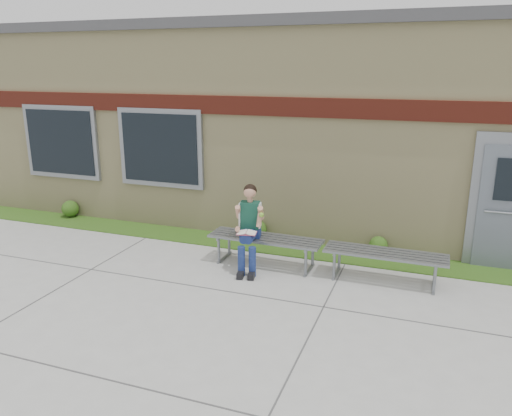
% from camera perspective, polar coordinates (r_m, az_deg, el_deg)
% --- Properties ---
extents(ground, '(80.00, 80.00, 0.00)m').
position_cam_1_polar(ground, '(7.15, -1.18, -11.73)').
color(ground, '#9E9E99').
rests_on(ground, ground).
extents(grass_strip, '(16.00, 0.80, 0.02)m').
position_cam_1_polar(grass_strip, '(9.41, 4.55, -4.71)').
color(grass_strip, '#2A5316').
rests_on(grass_strip, ground).
extents(school_building, '(16.20, 6.22, 4.20)m').
position_cam_1_polar(school_building, '(12.17, 9.13, 10.00)').
color(school_building, beige).
rests_on(school_building, ground).
extents(bench_left, '(1.97, 0.59, 0.51)m').
position_cam_1_polar(bench_left, '(8.55, 1.08, -4.08)').
color(bench_left, slate).
rests_on(bench_left, ground).
extents(bench_right, '(1.91, 0.55, 0.49)m').
position_cam_1_polar(bench_right, '(8.17, 14.53, -5.66)').
color(bench_right, slate).
rests_on(bench_right, ground).
extents(girl, '(0.54, 0.86, 1.43)m').
position_cam_1_polar(girl, '(8.31, -0.79, -2.00)').
color(girl, navy).
rests_on(girl, ground).
extents(shrub_west, '(0.37, 0.37, 0.37)m').
position_cam_1_polar(shrub_west, '(12.04, -20.46, -0.08)').
color(shrub_west, '#2A5316').
rests_on(shrub_west, grass_strip).
extents(shrub_mid, '(0.40, 0.40, 0.40)m').
position_cam_1_polar(shrub_mid, '(9.81, 0.05, -2.49)').
color(shrub_mid, '#2A5316').
rests_on(shrub_mid, grass_strip).
extents(shrub_east, '(0.33, 0.33, 0.33)m').
position_cam_1_polar(shrub_east, '(9.33, 13.80, -4.17)').
color(shrub_east, '#2A5316').
rests_on(shrub_east, grass_strip).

